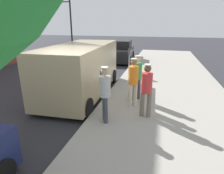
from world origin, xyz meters
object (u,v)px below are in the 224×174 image
at_px(parking_meter_far, 129,57).
at_px(traffic_light_corner, 63,18).
at_px(pedestrian_in_gray, 105,91).
at_px(parked_van, 81,69).
at_px(pedestrian_in_green, 137,75).
at_px(pedestrian_in_orange, 133,79).
at_px(parked_sedan_ahead, 121,52).
at_px(pedestrian_in_red, 147,87).
at_px(parking_meter_near, 103,82).

xyz_separation_m(parking_meter_far, traffic_light_corner, (-8.31, 8.24, 2.34)).
xyz_separation_m(pedestrian_in_gray, parked_van, (-1.75, 2.35, 0.04)).
relative_size(pedestrian_in_green, parked_van, 0.33).
relative_size(pedestrian_in_gray, pedestrian_in_orange, 0.98).
xyz_separation_m(parked_sedan_ahead, traffic_light_corner, (-6.77, 3.35, 2.77)).
bearing_deg(pedestrian_in_gray, pedestrian_in_green, 70.96).
xyz_separation_m(pedestrian_in_orange, traffic_light_corner, (-9.18, 12.57, 2.38)).
bearing_deg(pedestrian_in_red, traffic_light_corner, 126.12).
height_order(parking_meter_far, traffic_light_corner, traffic_light_corner).
relative_size(pedestrian_in_orange, traffic_light_corner, 0.33).
height_order(parking_meter_far, parked_sedan_ahead, parking_meter_far).
relative_size(parking_meter_near, pedestrian_in_gray, 0.90).
height_order(parking_meter_near, traffic_light_corner, traffic_light_corner).
bearing_deg(pedestrian_in_orange, parking_meter_near, -139.89).
xyz_separation_m(parked_van, traffic_light_corner, (-6.81, 11.57, 2.36)).
bearing_deg(pedestrian_in_orange, pedestrian_in_green, 84.67).
height_order(pedestrian_in_red, traffic_light_corner, traffic_light_corner).
bearing_deg(pedestrian_in_red, pedestrian_in_gray, -151.39).
height_order(parking_meter_near, pedestrian_in_gray, pedestrian_in_gray).
distance_m(parking_meter_near, pedestrian_in_orange, 1.14).
height_order(pedestrian_in_gray, parked_sedan_ahead, pedestrian_in_gray).
bearing_deg(pedestrian_in_gray, parking_meter_far, 92.47).
distance_m(parked_van, parked_sedan_ahead, 8.24).
height_order(parking_meter_near, parked_sedan_ahead, parking_meter_near).
relative_size(parking_meter_far, pedestrian_in_gray, 0.90).
relative_size(pedestrian_in_green, pedestrian_in_red, 1.01).
xyz_separation_m(pedestrian_in_green, parked_van, (-2.43, 0.36, 0.02)).
bearing_deg(parking_meter_near, parking_meter_far, 90.00).
bearing_deg(parked_van, pedestrian_in_orange, -22.73).
distance_m(pedestrian_in_red, traffic_light_corner, 16.64).
height_order(parking_meter_far, pedestrian_in_green, pedestrian_in_green).
distance_m(pedestrian_in_orange, pedestrian_in_red, 0.90).
height_order(pedestrian_in_orange, parked_van, parked_van).
relative_size(parking_meter_near, parking_meter_far, 1.00).
relative_size(parked_sedan_ahead, traffic_light_corner, 0.87).
bearing_deg(parking_meter_far, parked_van, -114.21).
bearing_deg(pedestrian_in_red, parked_sedan_ahead, 106.45).
bearing_deg(traffic_light_corner, pedestrian_in_gray, -58.44).
relative_size(pedestrian_in_green, parked_sedan_ahead, 0.38).
bearing_deg(pedestrian_in_gray, pedestrian_in_orange, 65.18).
bearing_deg(parked_van, traffic_light_corner, 120.47).
bearing_deg(parked_van, parking_meter_far, 65.79).
height_order(parked_van, traffic_light_corner, traffic_light_corner).
relative_size(parking_meter_far, pedestrian_in_orange, 0.88).
height_order(pedestrian_in_orange, parked_sedan_ahead, pedestrian_in_orange).
relative_size(pedestrian_in_orange, parked_van, 0.33).
distance_m(pedestrian_in_orange, traffic_light_corner, 15.74).
xyz_separation_m(pedestrian_in_green, pedestrian_in_orange, (-0.06, -0.63, 0.00)).
bearing_deg(parking_meter_far, parking_meter_near, -90.00).
bearing_deg(parked_sedan_ahead, pedestrian_in_red, -73.55).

